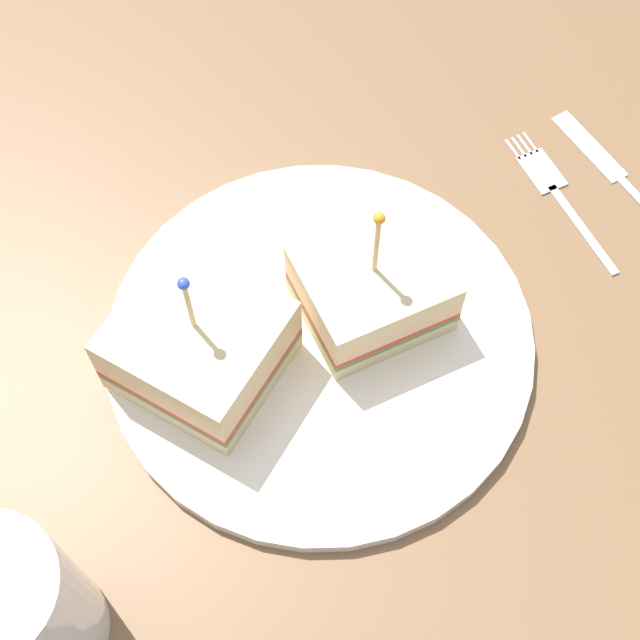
{
  "coord_description": "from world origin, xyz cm",
  "views": [
    {
      "loc": [
        17.44,
        20.17,
        51.96
      ],
      "look_at": [
        0.0,
        0.0,
        3.03
      ],
      "focal_mm": 50.86,
      "sensor_mm": 36.0,
      "label": 1
    }
  ],
  "objects_px": {
    "sandwich_half_back": "(372,289)",
    "knife": "(608,165)",
    "sandwich_half_front": "(199,345)",
    "drink_glass": "(18,614)",
    "plate": "(320,339)",
    "fork": "(551,185)"
  },
  "relations": [
    {
      "from": "fork",
      "to": "drink_glass",
      "type": "bearing_deg",
      "value": 2.98
    },
    {
      "from": "sandwich_half_front",
      "to": "sandwich_half_back",
      "type": "xyz_separation_m",
      "value": [
        -0.11,
        0.04,
        -0.0
      ]
    },
    {
      "from": "drink_glass",
      "to": "fork",
      "type": "height_order",
      "value": "drink_glass"
    },
    {
      "from": "sandwich_half_back",
      "to": "knife",
      "type": "xyz_separation_m",
      "value": [
        -0.21,
        0.02,
        -0.03
      ]
    },
    {
      "from": "sandwich_half_back",
      "to": "fork",
      "type": "height_order",
      "value": "sandwich_half_back"
    },
    {
      "from": "drink_glass",
      "to": "fork",
      "type": "distance_m",
      "value": 0.44
    },
    {
      "from": "sandwich_half_front",
      "to": "plate",
      "type": "bearing_deg",
      "value": 155.37
    },
    {
      "from": "sandwich_half_back",
      "to": "sandwich_half_front",
      "type": "bearing_deg",
      "value": -19.7
    },
    {
      "from": "plate",
      "to": "drink_glass",
      "type": "bearing_deg",
      "value": 8.83
    },
    {
      "from": "plate",
      "to": "drink_glass",
      "type": "relative_size",
      "value": 2.46
    },
    {
      "from": "plate",
      "to": "drink_glass",
      "type": "distance_m",
      "value": 0.24
    },
    {
      "from": "sandwich_half_front",
      "to": "fork",
      "type": "distance_m",
      "value": 0.28
    },
    {
      "from": "sandwich_half_back",
      "to": "drink_glass",
      "type": "relative_size",
      "value": 0.94
    },
    {
      "from": "plate",
      "to": "sandwich_half_front",
      "type": "xyz_separation_m",
      "value": [
        0.07,
        -0.03,
        0.03
      ]
    },
    {
      "from": "sandwich_half_front",
      "to": "drink_glass",
      "type": "distance_m",
      "value": 0.18
    },
    {
      "from": "sandwich_half_front",
      "to": "drink_glass",
      "type": "xyz_separation_m",
      "value": [
        0.16,
        0.07,
        0.01
      ]
    },
    {
      "from": "sandwich_half_front",
      "to": "knife",
      "type": "height_order",
      "value": "sandwich_half_front"
    },
    {
      "from": "plate",
      "to": "sandwich_half_front",
      "type": "bearing_deg",
      "value": -24.63
    },
    {
      "from": "sandwich_half_back",
      "to": "fork",
      "type": "distance_m",
      "value": 0.17
    },
    {
      "from": "sandwich_half_back",
      "to": "fork",
      "type": "relative_size",
      "value": 0.81
    },
    {
      "from": "fork",
      "to": "knife",
      "type": "bearing_deg",
      "value": 161.99
    },
    {
      "from": "plate",
      "to": "sandwich_half_back",
      "type": "distance_m",
      "value": 0.05
    }
  ]
}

